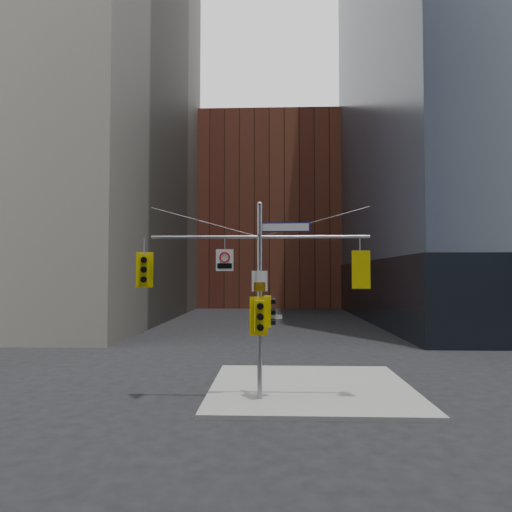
# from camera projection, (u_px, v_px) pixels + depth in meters

# --- Properties ---
(ground) EXTENTS (160.00, 160.00, 0.00)m
(ground) POSITION_uv_depth(u_px,v_px,m) (258.00, 420.00, 14.42)
(ground) COLOR black
(ground) RESTS_ON ground
(sidewalk_corner) EXTENTS (8.00, 8.00, 0.15)m
(sidewalk_corner) POSITION_uv_depth(u_px,v_px,m) (311.00, 388.00, 18.34)
(sidewalk_corner) COLOR gray
(sidewalk_corner) RESTS_ON ground
(brick_midrise) EXTENTS (26.00, 20.00, 28.00)m
(brick_midrise) POSITION_uv_depth(u_px,v_px,m) (270.00, 216.00, 72.92)
(brick_midrise) COLOR brown
(brick_midrise) RESTS_ON ground
(signal_assembly) EXTENTS (8.00, 0.80, 7.30)m
(signal_assembly) POSITION_uv_depth(u_px,v_px,m) (260.00, 280.00, 16.60)
(signal_assembly) COLOR gray
(signal_assembly) RESTS_ON ground
(traffic_light_west_arm) EXTENTS (0.62, 0.56, 1.32)m
(traffic_light_west_arm) POSITION_uv_depth(u_px,v_px,m) (144.00, 270.00, 16.78)
(traffic_light_west_arm) COLOR #D5BF0B
(traffic_light_west_arm) RESTS_ON ground
(traffic_light_east_arm) EXTENTS (0.65, 0.51, 1.37)m
(traffic_light_east_arm) POSITION_uv_depth(u_px,v_px,m) (360.00, 270.00, 16.48)
(traffic_light_east_arm) COLOR #D5BF0B
(traffic_light_east_arm) RESTS_ON ground
(traffic_light_pole_side) EXTENTS (0.44, 0.37, 1.13)m
(traffic_light_pole_side) POSITION_uv_depth(u_px,v_px,m) (269.00, 311.00, 16.54)
(traffic_light_pole_side) COLOR #D5BF0B
(traffic_light_pole_side) RESTS_ON ground
(traffic_light_pole_front) EXTENTS (0.66, 0.58, 1.39)m
(traffic_light_pole_front) POSITION_uv_depth(u_px,v_px,m) (259.00, 316.00, 16.28)
(traffic_light_pole_front) COLOR #D5BF0B
(traffic_light_pole_front) RESTS_ON ground
(street_sign_blade) EXTENTS (1.80, 0.09, 0.35)m
(street_sign_blade) POSITION_uv_depth(u_px,v_px,m) (285.00, 227.00, 16.64)
(street_sign_blade) COLOR navy
(street_sign_blade) RESTS_ON ground
(regulatory_sign_arm) EXTENTS (0.64, 0.10, 0.80)m
(regulatory_sign_arm) POSITION_uv_depth(u_px,v_px,m) (225.00, 259.00, 16.65)
(regulatory_sign_arm) COLOR silver
(regulatory_sign_arm) RESTS_ON ground
(regulatory_sign_pole) EXTENTS (0.57, 0.06, 0.75)m
(regulatory_sign_pole) POSITION_uv_depth(u_px,v_px,m) (260.00, 282.00, 16.48)
(regulatory_sign_pole) COLOR silver
(regulatory_sign_pole) RESTS_ON ground
(street_blade_ew) EXTENTS (0.73, 0.04, 0.15)m
(street_blade_ew) POSITION_uv_depth(u_px,v_px,m) (272.00, 317.00, 16.53)
(street_blade_ew) COLOR silver
(street_blade_ew) RESTS_ON ground
(street_blade_ns) EXTENTS (0.03, 0.70, 0.14)m
(street_blade_ns) POSITION_uv_depth(u_px,v_px,m) (260.00, 324.00, 16.98)
(street_blade_ns) COLOR #145926
(street_blade_ns) RESTS_ON ground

